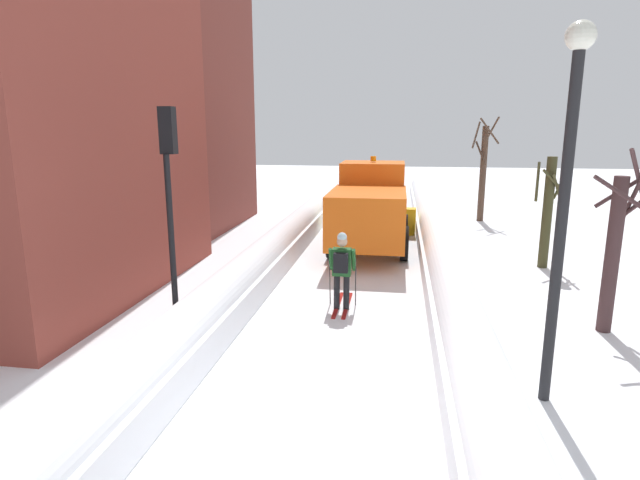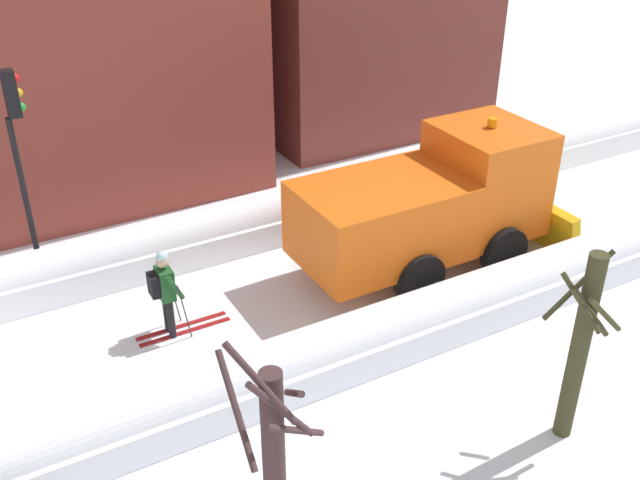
% 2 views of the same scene
% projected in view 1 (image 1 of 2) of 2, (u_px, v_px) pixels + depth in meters
% --- Properties ---
extents(ground_plane, '(80.00, 80.00, 0.00)m').
position_uv_depth(ground_plane, '(359.00, 257.00, 16.59)').
color(ground_plane, white).
extents(snowbank_left, '(1.10, 36.00, 1.07)m').
position_uv_depth(snowbank_left, '(284.00, 240.00, 16.86)').
color(snowbank_left, white).
rests_on(snowbank_left, ground).
extents(snowbank_right, '(1.10, 36.00, 1.04)m').
position_uv_depth(snowbank_right, '(437.00, 246.00, 16.13)').
color(snowbank_right, white).
rests_on(snowbank_right, ground).
extents(building_brick_mid, '(6.65, 7.13, 15.05)m').
position_uv_depth(building_brick_mid, '(149.00, 40.00, 20.48)').
color(building_brick_mid, brown).
rests_on(building_brick_mid, ground).
extents(plow_truck, '(3.20, 5.98, 3.12)m').
position_uv_depth(plow_truck, '(370.00, 208.00, 17.10)').
color(plow_truck, orange).
rests_on(plow_truck, ground).
extents(skier, '(0.62, 1.80, 1.81)m').
position_uv_depth(skier, '(342.00, 267.00, 11.60)').
color(skier, black).
rests_on(skier, ground).
extents(traffic_light_pole, '(0.28, 0.42, 4.49)m').
position_uv_depth(traffic_light_pole, '(170.00, 177.00, 10.06)').
color(traffic_light_pole, black).
rests_on(traffic_light_pole, ground).
extents(street_lamp, '(0.40, 0.40, 5.48)m').
position_uv_depth(street_lamp, '(566.00, 175.00, 7.18)').
color(street_lamp, black).
rests_on(street_lamp, ground).
extents(bare_tree_near, '(1.23, 1.12, 3.74)m').
position_uv_depth(bare_tree_near, '(615.00, 248.00, 10.18)').
color(bare_tree_near, '#402B2B').
rests_on(bare_tree_near, ground).
extents(bare_tree_mid, '(0.91, 1.01, 3.28)m').
position_uv_depth(bare_tree_mid, '(548.00, 210.00, 15.01)').
color(bare_tree_mid, '#3A371F').
rests_on(bare_tree_mid, ground).
extents(bare_tree_far, '(1.19, 1.26, 4.57)m').
position_uv_depth(bare_tree_far, '(483.00, 171.00, 22.56)').
color(bare_tree_far, '#493529').
rests_on(bare_tree_far, ground).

